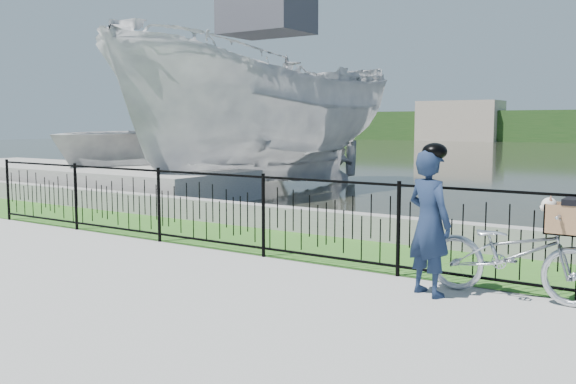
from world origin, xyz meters
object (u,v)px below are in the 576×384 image
Objects in this scene: cyclist at (429,220)px; boat_near at (267,114)px; boat_far at (177,140)px; bicycle_rig at (514,252)px; dock at (78,179)px.

boat_near is at bearing 135.42° from cyclist.
cyclist is 0.12× the size of boat_far.
boat_near is 5.32m from boat_far.
bicycle_rig is 11.04m from boat_near.
dock is 4.88m from boat_far.
dock is 0.73× the size of boat_far.
boat_far is (-12.52, 9.19, 0.45)m from cyclist.
dock is at bearing 158.89° from cyclist.
boat_far is at bearing 160.57° from boat_near.
cyclist is at bearing -153.85° from bicycle_rig.
boat_near is at bearing -19.43° from boat_far.
bicycle_rig reaches higher than dock.
bicycle_rig is at bearing -18.29° from dock.
cyclist is at bearing -21.11° from dock.
boat_far reaches higher than cyclist.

